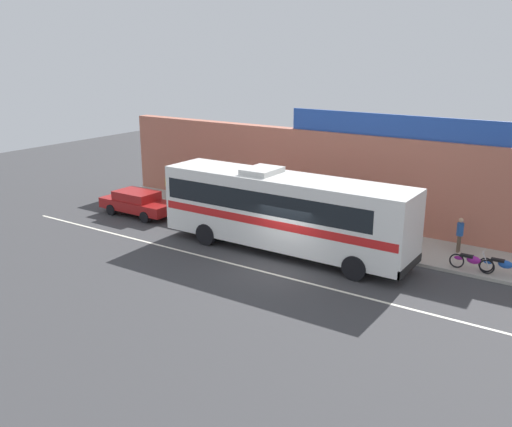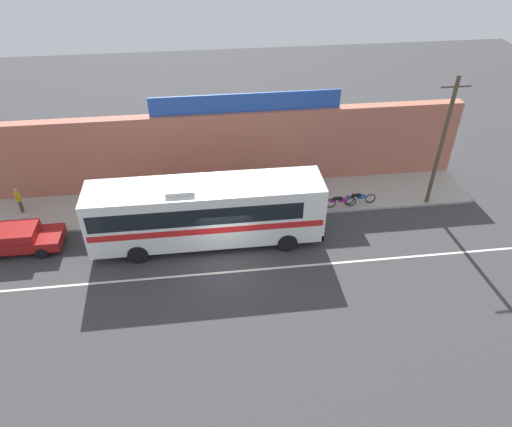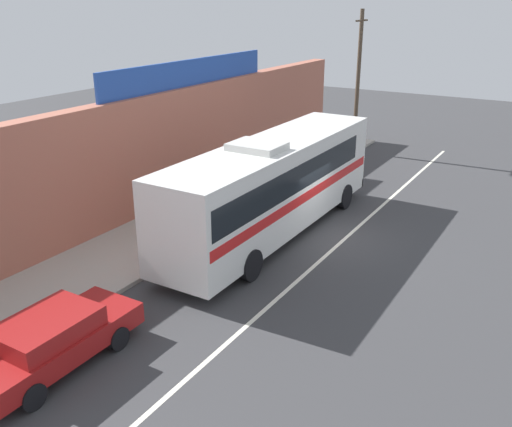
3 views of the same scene
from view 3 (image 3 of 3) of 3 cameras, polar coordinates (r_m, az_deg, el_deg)
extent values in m
plane|color=#3A3A3D|center=(21.18, 6.88, -2.27)|extent=(70.00, 70.00, 0.00)
cube|color=#A8A399|center=(23.56, -4.68, 0.47)|extent=(30.00, 3.60, 0.14)
cube|color=#B26651|center=(24.13, -9.03, 6.58)|extent=(30.00, 0.70, 4.80)
cube|color=#234CAD|center=(25.00, -6.66, 14.08)|extent=(11.01, 0.12, 1.10)
cube|color=silver|center=(20.89, 8.88, -2.70)|extent=(30.00, 0.14, 0.01)
cube|color=white|center=(20.48, 1.81, 3.02)|extent=(11.87, 2.53, 3.10)
cube|color=black|center=(19.92, 1.16, 4.16)|extent=(10.44, 2.55, 0.96)
cube|color=red|center=(20.58, 1.80, 2.22)|extent=(11.63, 2.55, 0.36)
cube|color=black|center=(25.49, 8.40, 7.48)|extent=(0.04, 2.28, 1.40)
cube|color=black|center=(25.96, 8.18, 3.57)|extent=(0.12, 2.53, 0.36)
cube|color=silver|center=(19.03, 0.10, 6.85)|extent=(1.40, 1.77, 0.24)
cylinder|color=black|center=(24.85, 3.97, 2.69)|extent=(1.04, 0.32, 1.04)
cylinder|color=black|center=(23.94, 8.98, 1.75)|extent=(1.04, 0.32, 1.04)
cylinder|color=black|center=(18.86, -6.71, -3.57)|extent=(1.04, 0.32, 1.04)
cylinder|color=black|center=(17.63, -0.59, -5.25)|extent=(1.04, 0.32, 1.04)
cube|color=maroon|center=(14.59, -19.96, -12.37)|extent=(4.46, 1.76, 0.56)
cube|color=maroon|center=(14.27, -20.53, -10.78)|extent=(2.32, 1.58, 0.48)
cube|color=black|center=(14.73, -17.93, -9.53)|extent=(0.21, 1.48, 0.34)
cylinder|color=black|center=(15.98, -18.19, -10.28)|extent=(0.62, 0.20, 0.62)
cylinder|color=black|center=(14.90, -13.85, -12.24)|extent=(0.62, 0.20, 0.62)
cylinder|color=black|center=(13.58, -21.78, -16.94)|extent=(0.62, 0.20, 0.62)
cylinder|color=brown|center=(32.42, 10.33, 13.03)|extent=(0.22, 0.22, 7.68)
cylinder|color=brown|center=(32.15, 10.73, 18.75)|extent=(1.60, 0.10, 0.10)
torus|color=black|center=(28.99, 6.34, 5.17)|extent=(0.62, 0.06, 0.62)
torus|color=black|center=(27.95, 5.29, 4.60)|extent=(0.62, 0.06, 0.62)
cylinder|color=silver|center=(28.84, 6.30, 5.70)|extent=(0.34, 0.04, 0.65)
cylinder|color=silver|center=(28.67, 6.24, 6.28)|extent=(0.03, 0.56, 0.03)
ellipsoid|color=#991E8C|center=(28.47, 5.89, 5.27)|extent=(0.56, 0.22, 0.34)
cube|color=black|center=(28.20, 5.66, 5.37)|extent=(0.52, 0.20, 0.10)
ellipsoid|color=#991E8C|center=(27.96, 5.36, 4.90)|extent=(0.36, 0.14, 0.16)
torus|color=black|center=(30.16, 7.01, 5.77)|extent=(0.62, 0.06, 0.62)
torus|color=black|center=(29.01, 5.93, 5.19)|extent=(0.62, 0.06, 0.62)
cylinder|color=silver|center=(30.01, 6.97, 6.28)|extent=(0.34, 0.04, 0.65)
cylinder|color=silver|center=(29.84, 6.92, 6.84)|extent=(0.03, 0.56, 0.03)
ellipsoid|color=#1E51B2|center=(29.59, 6.55, 5.85)|extent=(0.56, 0.22, 0.34)
cube|color=black|center=(29.30, 6.31, 5.95)|extent=(0.52, 0.20, 0.10)
ellipsoid|color=#1E51B2|center=(29.02, 6.00, 5.49)|extent=(0.36, 0.14, 0.16)
cylinder|color=brown|center=(21.71, -9.74, -0.30)|extent=(0.13, 0.13, 0.79)
cylinder|color=brown|center=(21.60, -9.37, -0.39)|extent=(0.13, 0.13, 0.79)
cylinder|color=gold|center=(21.42, -9.67, 1.38)|extent=(0.30, 0.30, 0.59)
sphere|color=tan|center=(21.28, -9.74, 2.48)|extent=(0.21, 0.21, 0.21)
cylinder|color=gold|center=(21.53, -10.08, 1.54)|extent=(0.08, 0.08, 0.55)
cylinder|color=gold|center=(21.29, -9.26, 1.36)|extent=(0.08, 0.08, 0.55)
cylinder|color=brown|center=(28.48, 1.08, 5.17)|extent=(0.13, 0.13, 0.78)
cylinder|color=brown|center=(28.40, 1.40, 5.11)|extent=(0.13, 0.13, 0.78)
cylinder|color=#23519E|center=(28.26, 1.25, 6.46)|extent=(0.30, 0.30, 0.58)
sphere|color=tan|center=(28.15, 1.26, 7.30)|extent=(0.21, 0.21, 0.21)
cylinder|color=#23519E|center=(28.35, 0.90, 6.57)|extent=(0.08, 0.08, 0.53)
cylinder|color=#23519E|center=(28.16, 1.61, 6.47)|extent=(0.08, 0.08, 0.53)
camera|label=1|loc=(31.52, 54.27, 13.84)|focal=39.38mm
camera|label=2|loc=(21.34, 70.77, 29.87)|focal=32.96mm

